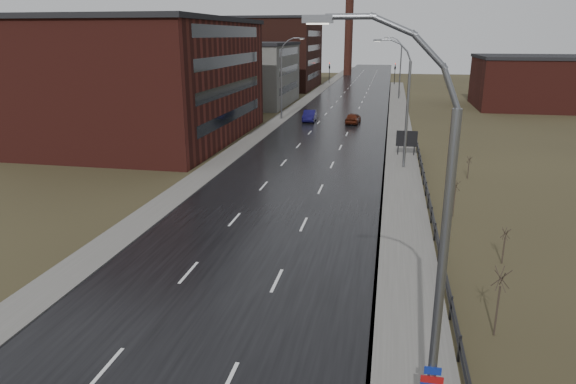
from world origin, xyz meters
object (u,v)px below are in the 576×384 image
at_px(car_near, 310,116).
at_px(car_far, 353,118).
at_px(billboard, 407,139).
at_px(streetlight_main, 429,265).

height_order(car_near, car_far, car_near).
bearing_deg(billboard, car_near, 122.98).
height_order(streetlight_main, billboard, streetlight_main).
bearing_deg(billboard, streetlight_main, -90.92).
distance_m(car_near, car_far, 6.17).
xyz_separation_m(streetlight_main, car_far, (-6.03, 57.99, -5.31)).
bearing_deg(streetlight_main, car_far, 95.94).
distance_m(billboard, car_near, 23.51).
xyz_separation_m(billboard, car_near, (-12.78, 19.70, -0.97)).
relative_size(streetlight_main, car_near, 2.56).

